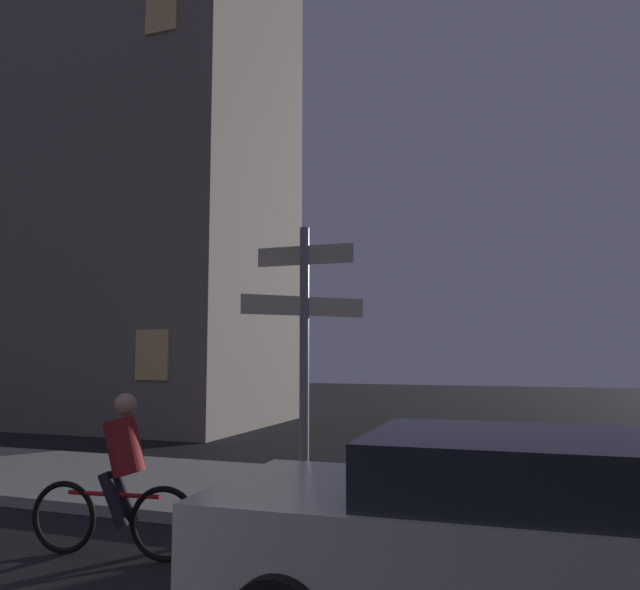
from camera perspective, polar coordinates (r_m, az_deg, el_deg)
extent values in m
cube|color=#9E9991|center=(9.04, -4.98, -17.89)|extent=(40.00, 3.30, 0.14)
cylinder|color=gray|center=(7.58, -1.48, -6.59)|extent=(0.12, 0.12, 3.45)
cube|color=beige|center=(7.68, -1.45, 3.74)|extent=(1.27, 0.03, 0.24)
cube|color=beige|center=(7.60, -1.46, -1.05)|extent=(1.19, 1.19, 0.24)
cube|color=beige|center=(4.77, 18.63, -21.34)|extent=(4.52, 1.97, 0.66)
cube|color=#23282D|center=(4.65, 20.14, -14.83)|extent=(2.44, 1.75, 0.43)
cylinder|color=black|center=(5.92, 3.02, -22.05)|extent=(0.65, 0.24, 0.64)
sphere|color=#F9EFCC|center=(4.73, -11.98, -21.65)|extent=(0.16, 0.16, 0.16)
sphere|color=#F9EFCC|center=(5.80, -5.65, -18.70)|extent=(0.16, 0.16, 0.16)
torus|color=black|center=(7.05, -22.85, -18.61)|extent=(0.72, 0.14, 0.72)
torus|color=black|center=(6.50, -14.41, -20.02)|extent=(0.72, 0.14, 0.72)
cylinder|color=red|center=(6.70, -18.74, -17.26)|extent=(1.00, 0.16, 0.04)
cylinder|color=maroon|center=(6.57, -17.84, -13.32)|extent=(0.49, 0.37, 0.61)
sphere|color=tan|center=(6.52, -17.73, -9.71)|extent=(0.22, 0.22, 0.22)
cylinder|color=black|center=(6.60, -18.79, -17.70)|extent=(0.35, 0.16, 0.55)
cylinder|color=black|center=(6.76, -17.96, -17.44)|extent=(0.35, 0.16, 0.55)
cube|color=slate|center=(21.10, -20.26, 11.28)|extent=(11.80, 6.02, 16.02)
cube|color=#F2C672|center=(15.11, -15.45, -5.41)|extent=(0.90, 0.06, 1.20)
cube|color=#F2C672|center=(17.43, -14.63, 24.44)|extent=(0.90, 0.06, 1.20)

